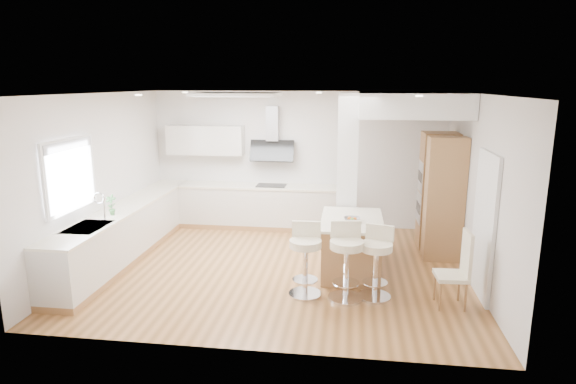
% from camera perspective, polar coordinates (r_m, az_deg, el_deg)
% --- Properties ---
extents(ground, '(6.00, 6.00, 0.00)m').
position_cam_1_polar(ground, '(7.97, -1.01, -9.00)').
color(ground, '#AA723F').
rests_on(ground, ground).
extents(ceiling, '(6.00, 5.00, 0.02)m').
position_cam_1_polar(ceiling, '(7.97, -1.01, -9.00)').
color(ceiling, white).
rests_on(ceiling, ground).
extents(wall_back, '(6.00, 0.04, 2.80)m').
position_cam_1_polar(wall_back, '(10.00, 1.11, 3.84)').
color(wall_back, silver).
rests_on(wall_back, ground).
extents(wall_left, '(0.04, 5.00, 2.80)m').
position_cam_1_polar(wall_left, '(8.53, -21.39, 1.40)').
color(wall_left, silver).
rests_on(wall_left, ground).
extents(wall_right, '(0.04, 5.00, 2.80)m').
position_cam_1_polar(wall_right, '(7.71, 21.58, 0.23)').
color(wall_right, silver).
rests_on(wall_right, ground).
extents(skylight, '(4.10, 2.10, 0.06)m').
position_cam_1_polar(skylight, '(8.14, -6.06, 11.42)').
color(skylight, white).
rests_on(skylight, ground).
extents(window_left, '(0.06, 1.28, 1.07)m').
position_cam_1_polar(window_left, '(7.70, -24.47, 2.20)').
color(window_left, silver).
rests_on(window_left, ground).
extents(doorway_right, '(0.05, 1.00, 2.10)m').
position_cam_1_polar(doorway_right, '(7.23, 22.23, -3.88)').
color(doorway_right, '#4D453C').
rests_on(doorway_right, ground).
extents(counter_left, '(0.63, 4.50, 1.35)m').
position_cam_1_polar(counter_left, '(8.81, -18.47, -4.35)').
color(counter_left, '#A97948').
rests_on(counter_left, ground).
extents(counter_back, '(3.62, 0.63, 2.50)m').
position_cam_1_polar(counter_back, '(10.01, -4.30, -0.29)').
color(counter_back, '#A97948').
rests_on(counter_back, ground).
extents(pillar, '(0.35, 0.35, 2.80)m').
position_cam_1_polar(pillar, '(8.41, 7.03, 2.03)').
color(pillar, white).
rests_on(pillar, ground).
extents(soffit, '(1.78, 2.20, 0.40)m').
position_cam_1_polar(soffit, '(8.77, 14.27, 10.08)').
color(soffit, white).
rests_on(soffit, ground).
extents(oven_column, '(0.63, 1.21, 2.10)m').
position_cam_1_polar(oven_column, '(8.89, 17.54, -0.20)').
color(oven_column, '#A97948').
rests_on(oven_column, ground).
extents(peninsula, '(0.96, 1.45, 0.95)m').
position_cam_1_polar(peninsula, '(7.74, 7.50, -6.26)').
color(peninsula, '#A97948').
rests_on(peninsula, ground).
extents(bar_stool_a, '(0.48, 0.48, 1.05)m').
position_cam_1_polar(bar_stool_a, '(6.82, 2.08, -7.52)').
color(bar_stool_a, silver).
rests_on(bar_stool_a, ground).
extents(bar_stool_b, '(0.55, 0.55, 1.09)m').
position_cam_1_polar(bar_stool_b, '(6.74, 6.93, -7.67)').
color(bar_stool_b, silver).
rests_on(bar_stool_b, ground).
extents(bar_stool_c, '(0.57, 0.57, 1.03)m').
position_cam_1_polar(bar_stool_c, '(6.85, 10.42, -7.75)').
color(bar_stool_c, silver).
rests_on(bar_stool_c, ground).
extents(dining_chair, '(0.43, 0.43, 1.06)m').
position_cam_1_polar(dining_chair, '(6.87, 19.60, -8.35)').
color(dining_chair, '#F2E6C5').
rests_on(dining_chair, ground).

